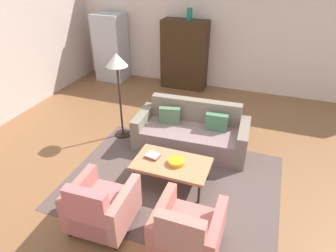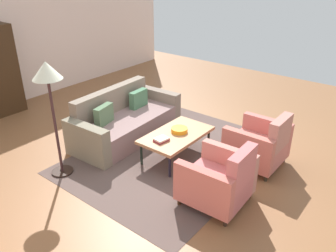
{
  "view_description": "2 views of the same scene",
  "coord_description": "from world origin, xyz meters",
  "px_view_note": "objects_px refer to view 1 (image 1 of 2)",
  "views": [
    {
      "loc": [
        1.1,
        -3.76,
        3.29
      ],
      "look_at": [
        -0.36,
        0.26,
        0.77
      ],
      "focal_mm": 31.8,
      "sensor_mm": 36.0,
      "label": 1
    },
    {
      "loc": [
        -4.01,
        -3.14,
        2.92
      ],
      "look_at": [
        -0.15,
        -0.09,
        0.53
      ],
      "focal_mm": 36.72,
      "sensor_mm": 36.0,
      "label": 2
    }
  ],
  "objects_px": {
    "fruit_bowl": "(176,162)",
    "armchair_left": "(100,208)",
    "vase_tall": "(189,14)",
    "refrigerator": "(111,47)",
    "cabinet": "(185,55)",
    "book_stack": "(152,156)",
    "couch": "(192,132)",
    "armchair_right": "(186,234)",
    "coffee_table": "(172,164)",
    "floor_lamp": "(117,68)"
  },
  "relations": [
    {
      "from": "book_stack",
      "to": "fruit_bowl",
      "type": "bearing_deg",
      "value": -4.35
    },
    {
      "from": "couch",
      "to": "cabinet",
      "type": "relative_size",
      "value": 1.19
    },
    {
      "from": "coffee_table",
      "to": "vase_tall",
      "type": "distance_m",
      "value": 4.34
    },
    {
      "from": "couch",
      "to": "fruit_bowl",
      "type": "xyz_separation_m",
      "value": [
        0.08,
        -1.19,
        0.17
      ]
    },
    {
      "from": "coffee_table",
      "to": "fruit_bowl",
      "type": "height_order",
      "value": "fruit_bowl"
    },
    {
      "from": "coffee_table",
      "to": "vase_tall",
      "type": "bearing_deg",
      "value": 103.16
    },
    {
      "from": "armchair_left",
      "to": "refrigerator",
      "type": "distance_m",
      "value": 5.67
    },
    {
      "from": "coffee_table",
      "to": "refrigerator",
      "type": "height_order",
      "value": "refrigerator"
    },
    {
      "from": "fruit_bowl",
      "to": "cabinet",
      "type": "relative_size",
      "value": 0.15
    },
    {
      "from": "armchair_right",
      "to": "refrigerator",
      "type": "relative_size",
      "value": 0.48
    },
    {
      "from": "armchair_left",
      "to": "cabinet",
      "type": "xyz_separation_m",
      "value": [
        -0.43,
        5.12,
        0.56
      ]
    },
    {
      "from": "armchair_right",
      "to": "refrigerator",
      "type": "height_order",
      "value": "refrigerator"
    },
    {
      "from": "couch",
      "to": "armchair_left",
      "type": "height_order",
      "value": "armchair_left"
    },
    {
      "from": "couch",
      "to": "cabinet",
      "type": "bearing_deg",
      "value": -72.68
    },
    {
      "from": "book_stack",
      "to": "cabinet",
      "type": "height_order",
      "value": "cabinet"
    },
    {
      "from": "cabinet",
      "to": "floor_lamp",
      "type": "height_order",
      "value": "cabinet"
    },
    {
      "from": "floor_lamp",
      "to": "coffee_table",
      "type": "bearing_deg",
      "value": -36.66
    },
    {
      "from": "refrigerator",
      "to": "vase_tall",
      "type": "bearing_deg",
      "value": 2.54
    },
    {
      "from": "armchair_left",
      "to": "vase_tall",
      "type": "bearing_deg",
      "value": 91.79
    },
    {
      "from": "fruit_bowl",
      "to": "cabinet",
      "type": "bearing_deg",
      "value": 105.54
    },
    {
      "from": "fruit_bowl",
      "to": "book_stack",
      "type": "height_order",
      "value": "fruit_bowl"
    },
    {
      "from": "coffee_table",
      "to": "refrigerator",
      "type": "distance_m",
      "value": 5.02
    },
    {
      "from": "vase_tall",
      "to": "floor_lamp",
      "type": "relative_size",
      "value": 0.17
    },
    {
      "from": "couch",
      "to": "book_stack",
      "type": "relative_size",
      "value": 9.14
    },
    {
      "from": "refrigerator",
      "to": "floor_lamp",
      "type": "relative_size",
      "value": 1.08
    },
    {
      "from": "vase_tall",
      "to": "armchair_left",
      "type": "bearing_deg",
      "value": -86.36
    },
    {
      "from": "fruit_bowl",
      "to": "armchair_left",
      "type": "bearing_deg",
      "value": -120.0
    },
    {
      "from": "fruit_bowl",
      "to": "book_stack",
      "type": "relative_size",
      "value": 1.13
    },
    {
      "from": "fruit_bowl",
      "to": "book_stack",
      "type": "distance_m",
      "value": 0.42
    },
    {
      "from": "book_stack",
      "to": "cabinet",
      "type": "xyz_separation_m",
      "value": [
        -0.68,
        3.92,
        0.45
      ]
    },
    {
      "from": "couch",
      "to": "book_stack",
      "type": "bearing_deg",
      "value": 70.95
    },
    {
      "from": "armchair_right",
      "to": "floor_lamp",
      "type": "distance_m",
      "value": 3.23
    },
    {
      "from": "coffee_table",
      "to": "book_stack",
      "type": "bearing_deg",
      "value": 174.69
    },
    {
      "from": "vase_tall",
      "to": "floor_lamp",
      "type": "distance_m",
      "value": 2.96
    },
    {
      "from": "couch",
      "to": "coffee_table",
      "type": "xyz_separation_m",
      "value": [
        0.0,
        -1.19,
        0.1
      ]
    },
    {
      "from": "fruit_bowl",
      "to": "vase_tall",
      "type": "relative_size",
      "value": 0.92
    },
    {
      "from": "coffee_table",
      "to": "cabinet",
      "type": "height_order",
      "value": "cabinet"
    },
    {
      "from": "coffee_table",
      "to": "vase_tall",
      "type": "height_order",
      "value": "vase_tall"
    },
    {
      "from": "cabinet",
      "to": "book_stack",
      "type": "bearing_deg",
      "value": -80.1
    },
    {
      "from": "couch",
      "to": "vase_tall",
      "type": "distance_m",
      "value": 3.35
    },
    {
      "from": "vase_tall",
      "to": "refrigerator",
      "type": "relative_size",
      "value": 0.16
    },
    {
      "from": "armchair_left",
      "to": "couch",
      "type": "bearing_deg",
      "value": 73.99
    },
    {
      "from": "cabinet",
      "to": "refrigerator",
      "type": "relative_size",
      "value": 0.97
    },
    {
      "from": "cabinet",
      "to": "refrigerator",
      "type": "height_order",
      "value": "refrigerator"
    },
    {
      "from": "armchair_left",
      "to": "fruit_bowl",
      "type": "bearing_deg",
      "value": 58.15
    },
    {
      "from": "fruit_bowl",
      "to": "book_stack",
      "type": "bearing_deg",
      "value": 175.65
    },
    {
      "from": "coffee_table",
      "to": "refrigerator",
      "type": "xyz_separation_m",
      "value": [
        -3.17,
        3.85,
        0.54
      ]
    },
    {
      "from": "coffee_table",
      "to": "floor_lamp",
      "type": "xyz_separation_m",
      "value": [
        -1.44,
        1.07,
        1.06
      ]
    },
    {
      "from": "armchair_right",
      "to": "floor_lamp",
      "type": "bearing_deg",
      "value": 132.57
    },
    {
      "from": "coffee_table",
      "to": "floor_lamp",
      "type": "bearing_deg",
      "value": 143.34
    }
  ]
}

